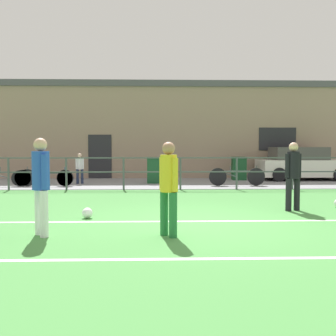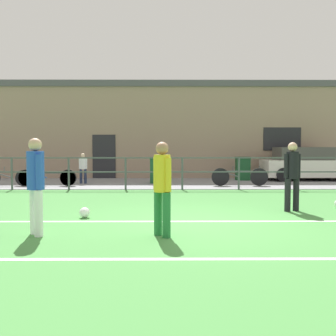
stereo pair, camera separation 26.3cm
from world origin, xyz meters
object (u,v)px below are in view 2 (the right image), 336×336
object	(u,v)px
player_goalkeeper	(292,172)
trash_bin_0	(243,168)
player_winger	(36,180)
bicycle_parked_2	(11,177)
bicycle_parked_3	(240,177)
bicycle_parked_4	(45,178)
parked_car_red	(306,164)
trash_bin_1	(157,170)
player_striker	(162,183)
soccer_ball_match	(85,213)
spectator_child	(83,166)
bicycle_parked_1	(47,177)

from	to	relation	value
player_goalkeeper	trash_bin_0	distance (m)	8.49
player_winger	bicycle_parked_2	bearing A→B (deg)	168.84
bicycle_parked_3	bicycle_parked_4	world-z (taller)	bicycle_parked_3
parked_car_red	bicycle_parked_4	world-z (taller)	parked_car_red
bicycle_parked_4	trash_bin_1	world-z (taller)	trash_bin_1
parked_car_red	bicycle_parked_2	distance (m)	12.52
player_striker	bicycle_parked_4	world-z (taller)	player_striker
soccer_ball_match	bicycle_parked_4	world-z (taller)	bicycle_parked_4
bicycle_parked_3	trash_bin_1	size ratio (longest dim) A/B	2.03
player_goalkeeper	trash_bin_0	xyz separation A→B (m)	(0.52, 8.47, -0.37)
player_winger	bicycle_parked_3	world-z (taller)	player_winger
bicycle_parked_3	trash_bin_0	size ratio (longest dim) A/B	2.07
trash_bin_1	player_winger	bearing A→B (deg)	-101.02
bicycle_parked_3	parked_car_red	bearing A→B (deg)	37.07
player_goalkeeper	bicycle_parked_2	distance (m)	10.64
player_goalkeeper	player_winger	world-z (taller)	player_winger
spectator_child	bicycle_parked_4	distance (m)	1.64
player_striker	spectator_child	world-z (taller)	player_striker
bicycle_parked_2	bicycle_parked_3	distance (m)	8.75
player_winger	trash_bin_0	xyz separation A→B (m)	(5.69, 10.94, -0.39)
player_winger	trash_bin_1	bearing A→B (deg)	133.84
trash_bin_1	bicycle_parked_2	bearing A→B (deg)	-168.01
player_goalkeeper	trash_bin_1	world-z (taller)	player_goalkeeper
soccer_ball_match	trash_bin_1	xyz separation A→B (m)	(1.37, 7.86, 0.45)
player_winger	parked_car_red	bearing A→B (deg)	106.91
player_goalkeeper	bicycle_parked_2	xyz separation A→B (m)	(-8.87, 5.84, -0.56)
bicycle_parked_2	trash_bin_1	world-z (taller)	trash_bin_1
player_winger	trash_bin_1	xyz separation A→B (m)	(1.85, 9.50, -0.38)
trash_bin_1	trash_bin_0	bearing A→B (deg)	20.66
bicycle_parked_4	trash_bin_0	size ratio (longest dim) A/B	2.21
bicycle_parked_2	trash_bin_1	xyz separation A→B (m)	(5.55, 1.18, 0.20)
bicycle_parked_2	bicycle_parked_4	xyz separation A→B (m)	(1.30, -0.00, -0.02)
bicycle_parked_4	trash_bin_0	distance (m)	8.51
player_goalkeeper	bicycle_parked_1	xyz separation A→B (m)	(-7.50, 5.84, -0.57)
bicycle_parked_1	trash_bin_0	world-z (taller)	trash_bin_0
spectator_child	player_winger	bearing A→B (deg)	96.03
player_striker	player_winger	world-z (taller)	player_winger
parked_car_red	bicycle_parked_4	xyz separation A→B (m)	(-10.94, -2.63, -0.39)
soccer_ball_match	bicycle_parked_3	world-z (taller)	bicycle_parked_3
bicycle_parked_2	parked_car_red	bearing A→B (deg)	12.14
bicycle_parked_4	bicycle_parked_3	bearing A→B (deg)	0.00
player_striker	bicycle_parked_2	xyz separation A→B (m)	(-5.85, 8.42, -0.54)
spectator_child	bicycle_parked_4	bearing A→B (deg)	38.25
trash_bin_0	soccer_ball_match	bearing A→B (deg)	-119.22
player_striker	trash_bin_0	world-z (taller)	player_striker
soccer_ball_match	trash_bin_1	distance (m)	7.99
parked_car_red	bicycle_parked_3	xyz separation A→B (m)	(-3.48, -2.63, -0.35)
bicycle_parked_1	bicycle_parked_3	distance (m)	7.38
bicycle_parked_4	trash_bin_1	distance (m)	4.41
spectator_child	bicycle_parked_3	world-z (taller)	spectator_child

